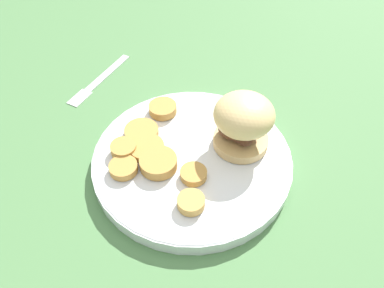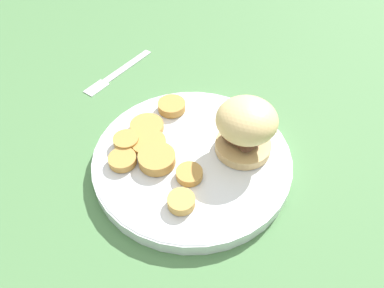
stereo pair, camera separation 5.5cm
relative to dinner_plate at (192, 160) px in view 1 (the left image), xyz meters
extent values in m
plane|color=#4C7A47|center=(0.00, 0.00, -0.01)|extent=(4.00, 4.00, 0.00)
cylinder|color=white|center=(0.00, 0.00, 0.00)|extent=(0.30, 0.30, 0.02)
torus|color=white|center=(0.00, 0.00, 0.01)|extent=(0.30, 0.30, 0.01)
cylinder|color=tan|center=(-0.05, -0.06, 0.02)|extent=(0.08, 0.08, 0.01)
ellipsoid|color=#563323|center=(-0.05, -0.05, 0.04)|extent=(0.04, 0.03, 0.02)
ellipsoid|color=#4C281E|center=(-0.06, -0.06, 0.04)|extent=(0.06, 0.05, 0.02)
ellipsoid|color=#563323|center=(-0.06, -0.06, 0.03)|extent=(0.05, 0.06, 0.02)
ellipsoid|color=brown|center=(-0.04, -0.06, 0.04)|extent=(0.05, 0.05, 0.02)
ellipsoid|color=#E5C17F|center=(-0.05, -0.06, 0.07)|extent=(0.09, 0.09, 0.06)
cylinder|color=#BC8942|center=(0.03, 0.04, 0.02)|extent=(0.06, 0.06, 0.02)
cylinder|color=#BC8942|center=(0.09, 0.00, 0.02)|extent=(0.05, 0.05, 0.01)
cylinder|color=#BC8942|center=(0.09, 0.05, 0.02)|extent=(0.04, 0.04, 0.02)
cylinder|color=tan|center=(-0.04, 0.08, 0.02)|extent=(0.04, 0.04, 0.01)
cylinder|color=#BC8942|center=(0.06, 0.03, 0.02)|extent=(0.05, 0.05, 0.01)
cylinder|color=#BC8942|center=(0.09, -0.06, 0.02)|extent=(0.05, 0.05, 0.01)
cylinder|color=#BC8942|center=(0.07, 0.07, 0.02)|extent=(0.04, 0.04, 0.01)
cylinder|color=#BC8942|center=(-0.02, 0.03, 0.02)|extent=(0.04, 0.04, 0.01)
cube|color=silver|center=(0.26, -0.12, -0.01)|extent=(0.02, 0.13, 0.00)
cube|color=silver|center=(0.26, -0.04, -0.01)|extent=(0.03, 0.05, 0.00)
camera|label=1|loc=(-0.18, 0.32, 0.44)|focal=35.00mm
camera|label=2|loc=(-0.23, 0.29, 0.44)|focal=35.00mm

